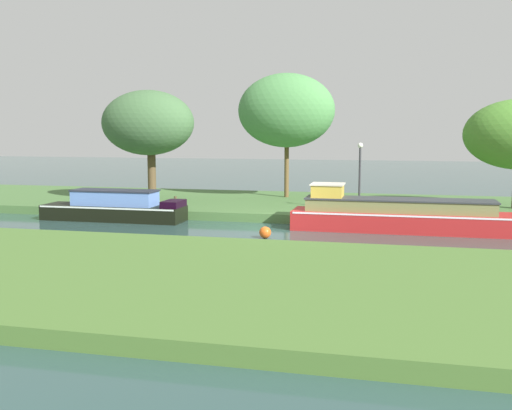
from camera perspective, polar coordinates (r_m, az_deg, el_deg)
ground_plane at (r=24.38m, az=1.60°, el=-2.51°), size 120.00×120.00×0.00m
riverbank_far at (r=31.17m, az=4.23°, el=-0.04°), size 72.00×10.00×0.40m
riverbank_near at (r=15.82m, az=-5.14°, el=-7.12°), size 72.00×10.00×0.40m
red_barge at (r=24.98m, az=14.57°, el=-1.02°), size 10.13×1.92×1.90m
black_narrowboat at (r=27.94m, az=-13.33°, el=-0.26°), size 6.64×1.66×1.41m
willow_tree_left at (r=31.58m, az=-10.35°, el=7.72°), size 4.96×3.41×5.77m
willow_tree_centre at (r=32.77m, az=2.90°, el=9.04°), size 5.32×3.63×6.79m
lamp_post at (r=27.71m, az=9.93°, el=3.46°), size 0.24×0.24×3.14m
mooring_post_near at (r=28.42m, az=-7.73°, el=0.23°), size 0.13×0.13×0.59m
channel_buoy at (r=22.70m, az=0.88°, el=-2.65°), size 0.45×0.45×0.45m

